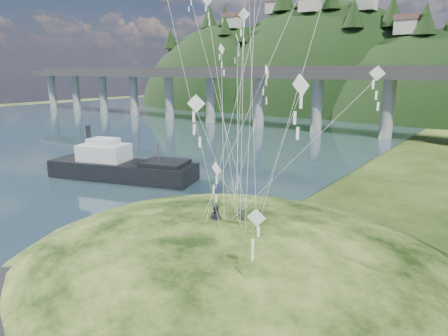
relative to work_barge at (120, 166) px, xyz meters
The scene contains 9 objects.
ground 26.27m from the work_barge, 38.46° to the right, with size 320.00×320.00×0.00m, color black.
water 53.29m from the work_barge, 165.10° to the left, with size 240.00×240.00×0.00m, color #2D4754.
grass_hill 32.08m from the work_barge, 26.63° to the right, with size 36.00×32.00×13.00m.
bridge 54.67m from the work_barge, 96.29° to the left, with size 160.00×11.00×15.00m.
far_ridge 108.73m from the work_barge, 102.28° to the left, with size 153.00×70.00×94.50m.
work_barge is the anchor object (origin of this frame).
wooden_dock 19.53m from the work_barge, 26.66° to the right, with size 12.41×3.02×0.88m.
kite_flyers 31.24m from the work_barge, 27.90° to the right, with size 2.08×1.41×1.82m.
kite_swarm 34.78m from the work_barge, 24.10° to the right, with size 18.51×16.76×21.25m.
Camera 1 is at (20.70, -16.79, 13.87)m, focal length 32.00 mm.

